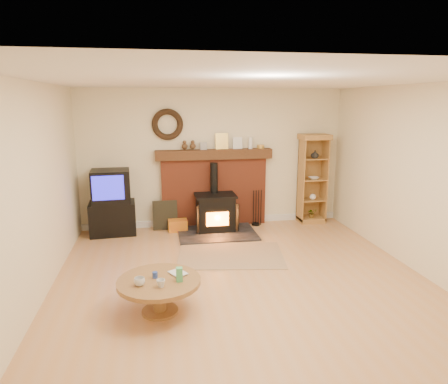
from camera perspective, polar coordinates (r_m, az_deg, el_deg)
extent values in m
plane|color=tan|center=(5.40, 2.95, -13.12)|extent=(5.50, 5.50, 0.00)
cube|color=beige|center=(7.64, -1.53, 4.84)|extent=(5.00, 0.02, 2.60)
cube|color=beige|center=(2.51, 17.78, -12.96)|extent=(5.00, 0.02, 2.60)
cube|color=beige|center=(5.05, -25.73, -0.62)|extent=(0.02, 5.50, 2.60)
cube|color=beige|center=(6.04, 26.90, 1.30)|extent=(0.02, 5.50, 2.60)
cube|color=white|center=(4.86, 3.32, 15.60)|extent=(5.00, 5.50, 0.02)
cube|color=white|center=(7.89, -1.46, -4.14)|extent=(5.00, 0.04, 0.12)
torus|color=black|center=(7.44, -8.07, 9.54)|extent=(0.57, 0.11, 0.57)
cube|color=#9C4027|center=(7.68, -1.42, -0.04)|extent=(2.00, 0.15, 1.30)
cube|color=#3B2113|center=(7.52, -1.41, 5.40)|extent=(2.20, 0.22, 0.18)
cube|color=#999999|center=(7.48, -2.95, 6.59)|extent=(0.13, 0.05, 0.14)
cube|color=gold|center=(7.54, -0.32, 7.27)|extent=(0.24, 0.06, 0.30)
cube|color=white|center=(7.60, 1.93, 7.00)|extent=(0.18, 0.05, 0.22)
cylinder|color=white|center=(7.64, 3.81, 7.01)|extent=(0.08, 0.08, 0.22)
cylinder|color=gold|center=(7.70, 5.25, 6.46)|extent=(0.14, 0.14, 0.07)
cube|color=black|center=(7.30, -0.98, -5.91)|extent=(1.40, 1.00, 0.03)
cube|color=black|center=(7.39, -1.24, -3.01)|extent=(0.67, 0.48, 0.63)
cube|color=black|center=(7.31, -1.25, -0.50)|extent=(0.74, 0.53, 0.04)
cylinder|color=black|center=(7.39, -1.44, 2.03)|extent=(0.14, 0.14, 0.56)
cube|color=orange|center=(7.17, -0.93, -3.89)|extent=(0.40, 0.02, 0.25)
cube|color=black|center=(7.18, -3.44, -3.72)|extent=(0.16, 0.22, 0.50)
cube|color=black|center=(7.27, 1.40, -3.49)|extent=(0.16, 0.22, 0.50)
cube|color=brown|center=(6.33, 0.95, -9.01)|extent=(1.78, 1.36, 0.01)
cube|color=black|center=(7.54, -15.59, -3.58)|extent=(0.84, 0.60, 0.59)
cube|color=black|center=(7.39, -15.86, 0.81)|extent=(0.70, 0.60, 0.59)
cube|color=#1F1BD5|center=(7.11, -16.24, 0.56)|extent=(0.53, 0.05, 0.42)
cube|color=olive|center=(8.21, 12.27, -3.83)|extent=(0.50, 0.37, 0.10)
cube|color=olive|center=(8.17, 12.08, 1.88)|extent=(0.50, 0.02, 1.60)
cube|color=olive|center=(7.93, 10.93, 1.60)|extent=(0.02, 0.37, 1.60)
cube|color=olive|center=(8.11, 14.11, 1.69)|extent=(0.02, 0.37, 1.60)
cube|color=olive|center=(7.90, 12.84, 7.69)|extent=(0.56, 0.41, 0.10)
cube|color=olive|center=(8.10, 12.40, -1.08)|extent=(0.46, 0.33, 0.02)
cube|color=olive|center=(8.01, 12.54, 1.77)|extent=(0.46, 0.33, 0.02)
cube|color=olive|center=(7.95, 12.69, 4.68)|extent=(0.46, 0.33, 0.02)
imported|color=white|center=(7.89, 12.86, 5.26)|extent=(0.15, 0.15, 0.16)
imported|color=white|center=(7.96, 12.69, 1.95)|extent=(0.20, 0.20, 0.05)
sphere|color=white|center=(8.04, 12.56, -0.68)|extent=(0.12, 0.12, 0.12)
imported|color=#4DAF6A|center=(8.12, 12.45, -2.94)|extent=(0.17, 0.15, 0.19)
cube|color=#E5B60D|center=(7.49, -6.61, -4.76)|extent=(0.35, 0.22, 0.22)
cube|color=black|center=(7.58, -8.41, -3.29)|extent=(0.46, 0.12, 0.55)
cylinder|color=black|center=(7.84, 4.55, -4.60)|extent=(0.16, 0.16, 0.04)
cylinder|color=black|center=(7.73, 4.23, -2.29)|extent=(0.02, 0.02, 0.70)
cylinder|color=black|center=(7.74, 4.59, -2.27)|extent=(0.02, 0.02, 0.70)
cylinder|color=black|center=(7.76, 4.95, -2.25)|extent=(0.02, 0.02, 0.70)
cylinder|color=black|center=(7.77, 5.31, -2.23)|extent=(0.02, 0.02, 0.70)
cylinder|color=brown|center=(4.83, -9.12, -16.42)|extent=(0.42, 0.42, 0.03)
cylinder|color=brown|center=(4.75, -9.20, -14.58)|extent=(0.15, 0.15, 0.33)
cylinder|color=brown|center=(4.67, -9.29, -12.52)|extent=(0.95, 0.95, 0.05)
imported|color=white|center=(4.54, -11.98, -12.41)|extent=(0.12, 0.12, 0.09)
imported|color=white|center=(4.46, -9.02, -12.77)|extent=(0.09, 0.09, 0.09)
imported|color=#4C331E|center=(4.72, -7.41, -11.68)|extent=(0.16, 0.21, 0.02)
cylinder|color=#253E96|center=(4.69, -9.82, -11.60)|extent=(0.06, 0.06, 0.07)
cube|color=#4DAF6A|center=(4.56, -6.40, -11.63)|extent=(0.07, 0.07, 0.16)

